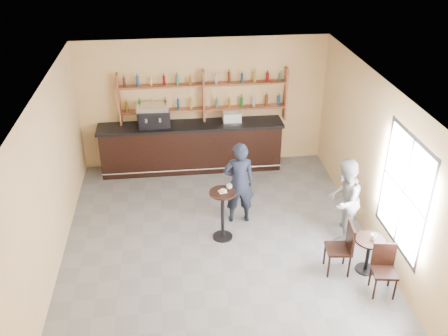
{
  "coord_description": "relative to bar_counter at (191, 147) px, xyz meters",
  "views": [
    {
      "loc": [
        -0.79,
        -7.91,
        6.04
      ],
      "look_at": [
        0.2,
        0.8,
        1.25
      ],
      "focal_mm": 40.0,
      "sensor_mm": 36.0,
      "label": 1
    }
  ],
  "objects": [
    {
      "name": "window_pane",
      "position": [
        3.34,
        -4.35,
        1.1
      ],
      "size": [
        0.0,
        2.0,
        2.0
      ],
      "primitive_type": "plane",
      "rotation": [
        1.57,
        0.0,
        -1.57
      ],
      "color": "white",
      "rests_on": "wall_right"
    },
    {
      "name": "cup_pedestal",
      "position": [
        0.59,
        -2.86,
        0.51
      ],
      "size": [
        0.15,
        0.15,
        0.09
      ],
      "primitive_type": "imported",
      "rotation": [
        0.0,
        0.0,
        -0.4
      ],
      "color": "white",
      "rests_on": "pedestal_table"
    },
    {
      "name": "ceiling",
      "position": [
        0.34,
        -3.15,
        2.6
      ],
      "size": [
        7.0,
        7.0,
        0.0
      ],
      "primitive_type": "plane",
      "rotation": [
        3.14,
        0.0,
        0.0
      ],
      "color": "white",
      "rests_on": "wall_back"
    },
    {
      "name": "floor",
      "position": [
        0.34,
        -3.15,
        -0.6
      ],
      "size": [
        7.0,
        7.0,
        0.0
      ],
      "primitive_type": "plane",
      "color": "slate",
      "rests_on": "ground"
    },
    {
      "name": "chair_south",
      "position": [
        2.99,
        -4.85,
        -0.15
      ],
      "size": [
        0.45,
        0.45,
        0.92
      ],
      "primitive_type": null,
      "rotation": [
        0.0,
        0.0,
        -0.15
      ],
      "color": "black",
      "rests_on": "floor"
    },
    {
      "name": "pastry_case",
      "position": [
        1.0,
        0.0,
        0.74
      ],
      "size": [
        0.48,
        0.4,
        0.27
      ],
      "primitive_type": null,
      "rotation": [
        0.0,
        0.0,
        -0.09
      ],
      "color": "silver",
      "rests_on": "bar_counter"
    },
    {
      "name": "patron_second",
      "position": [
        2.77,
        -3.2,
        0.26
      ],
      "size": [
        1.01,
        1.06,
        1.73
      ],
      "primitive_type": "imported",
      "rotation": [
        0.0,
        0.0,
        -2.15
      ],
      "color": "gray",
      "rests_on": "floor"
    },
    {
      "name": "cafe_table",
      "position": [
        2.94,
        -4.25,
        -0.26
      ],
      "size": [
        0.69,
        0.69,
        0.7
      ],
      "primitive_type": null,
      "rotation": [
        0.0,
        0.0,
        -0.31
      ],
      "color": "black",
      "rests_on": "floor"
    },
    {
      "name": "shelf_unit",
      "position": [
        0.34,
        0.22,
        1.21
      ],
      "size": [
        4.0,
        0.26,
        1.4
      ],
      "primitive_type": null,
      "color": "brown",
      "rests_on": "wall_back"
    },
    {
      "name": "donut",
      "position": [
        0.46,
        -2.97,
        0.49
      ],
      "size": [
        0.15,
        0.15,
        0.05
      ],
      "primitive_type": "torus",
      "rotation": [
        0.0,
        0.0,
        0.09
      ],
      "color": "#DB8750",
      "rests_on": "napkin"
    },
    {
      "name": "napkin",
      "position": [
        0.45,
        -2.96,
        0.46
      ],
      "size": [
        0.18,
        0.18,
        0.0
      ],
      "primitive_type": "cube",
      "rotation": [
        0.0,
        0.0,
        0.23
      ],
      "color": "white",
      "rests_on": "pedestal_table"
    },
    {
      "name": "bar_counter",
      "position": [
        0.0,
        0.0,
        0.0
      ],
      "size": [
        4.47,
        0.87,
        1.21
      ],
      "primitive_type": null,
      "color": "black",
      "rests_on": "floor"
    },
    {
      "name": "window_frame",
      "position": [
        3.33,
        -4.35,
        1.1
      ],
      "size": [
        0.04,
        1.7,
        2.1
      ],
      "primitive_type": null,
      "color": "black",
      "rests_on": "wall_right"
    },
    {
      "name": "chair_west",
      "position": [
        2.39,
        -4.2,
        -0.11
      ],
      "size": [
        0.47,
        0.47,
        1.0
      ],
      "primitive_type": null,
      "rotation": [
        0.0,
        0.0,
        -1.67
      ],
      "color": "black",
      "rests_on": "floor"
    },
    {
      "name": "pedestal_table",
      "position": [
        0.45,
        -2.96,
        -0.07
      ],
      "size": [
        0.63,
        0.63,
        1.07
      ],
      "primitive_type": null,
      "rotation": [
        0.0,
        0.0,
        -0.24
      ],
      "color": "black",
      "rests_on": "floor"
    },
    {
      "name": "wall_back",
      "position": [
        0.34,
        0.35,
        1.0
      ],
      "size": [
        7.0,
        0.0,
        7.0
      ],
      "primitive_type": "plane",
      "rotation": [
        1.57,
        0.0,
        0.0
      ],
      "color": "#EBC285",
      "rests_on": "floor"
    },
    {
      "name": "cup_cafe",
      "position": [
        2.99,
        -4.25,
        0.14
      ],
      "size": [
        0.13,
        0.13,
        0.1
      ],
      "primitive_type": "imported",
      "rotation": [
        0.0,
        0.0,
        0.33
      ],
      "color": "white",
      "rests_on": "cafe_table"
    },
    {
      "name": "espresso_machine",
      "position": [
        -0.88,
        0.0,
        0.87
      ],
      "size": [
        0.8,
        0.57,
        0.53
      ],
      "primitive_type": null,
      "rotation": [
        0.0,
        0.0,
        0.13
      ],
      "color": "black",
      "rests_on": "bar_counter"
    },
    {
      "name": "wall_left",
      "position": [
        -2.66,
        -3.15,
        1.0
      ],
      "size": [
        0.0,
        7.0,
        7.0
      ],
      "primitive_type": "plane",
      "rotation": [
        1.57,
        0.0,
        1.57
      ],
      "color": "#EBC285",
      "rests_on": "floor"
    },
    {
      "name": "man_main",
      "position": [
        0.84,
        -2.38,
        0.3
      ],
      "size": [
        0.66,
        0.44,
        1.8
      ],
      "primitive_type": "imported",
      "rotation": [
        0.0,
        0.0,
        3.15
      ],
      "color": "black",
      "rests_on": "floor"
    },
    {
      "name": "wall_right",
      "position": [
        3.34,
        -3.15,
        1.0
      ],
      "size": [
        0.0,
        7.0,
        7.0
      ],
      "primitive_type": "plane",
      "rotation": [
        1.57,
        0.0,
        -1.57
      ],
      "color": "#EBC285",
      "rests_on": "floor"
    },
    {
      "name": "liquor_bottles",
      "position": [
        0.34,
        0.22,
        1.38
      ],
      "size": [
        3.68,
        0.1,
        1.0
      ],
      "primitive_type": null,
      "color": "#8C5919",
      "rests_on": "shelf_unit"
    },
    {
      "name": "wall_front",
      "position": [
        0.34,
        -6.65,
        1.0
      ],
      "size": [
        7.0,
        0.0,
        7.0
      ],
      "primitive_type": "plane",
      "rotation": [
        -1.57,
        0.0,
        0.0
      ],
      "color": "#EBC285",
      "rests_on": "floor"
    }
  ]
}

